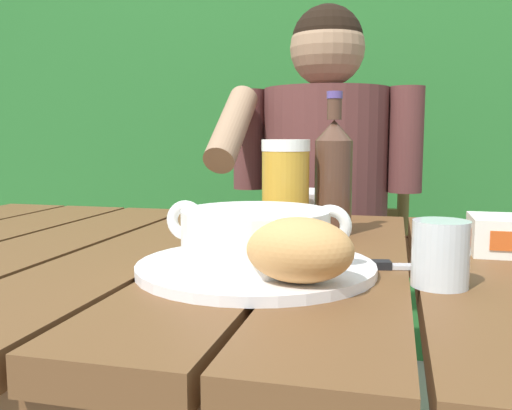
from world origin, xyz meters
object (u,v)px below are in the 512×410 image
at_px(person_eating, 322,204).
at_px(bread_roll, 299,250).
at_px(beer_bottle, 333,175).
at_px(beer_glass, 286,188).
at_px(serving_plate, 256,267).
at_px(soup_bowl, 256,235).
at_px(chair_near_diner, 331,275).
at_px(diner_bowl, 301,206).
at_px(table_knife, 388,266).
at_px(water_glass_small, 440,254).

distance_m(person_eating, bread_roll, 0.85).
distance_m(person_eating, beer_bottle, 0.49).
xyz_separation_m(person_eating, beer_glass, (0.00, -0.52, 0.09)).
bearing_deg(bread_roll, beer_bottle, 90.82).
relative_size(serving_plate, bread_roll, 2.33).
xyz_separation_m(person_eating, serving_plate, (0.02, -0.77, 0.01)).
relative_size(person_eating, beer_glass, 7.65).
bearing_deg(bread_roll, person_eating, 95.64).
distance_m(person_eating, beer_glass, 0.52).
distance_m(soup_bowl, bread_roll, 0.10).
height_order(chair_near_diner, diner_bowl, chair_near_diner).
bearing_deg(diner_bowl, beer_glass, -89.37).
height_order(soup_bowl, table_knife, soup_bowl).
xyz_separation_m(person_eating, table_knife, (0.17, -0.71, 0.01)).
bearing_deg(table_knife, chair_near_diner, 100.61).
height_order(serving_plate, soup_bowl, soup_bowl).
bearing_deg(diner_bowl, soup_bowl, -88.12).
bearing_deg(beer_glass, bread_roll, -76.53).
bearing_deg(beer_bottle, soup_bowl, -101.74).
relative_size(chair_near_diner, bread_roll, 8.26).
distance_m(chair_near_diner, serving_plate, 1.00).
bearing_deg(beer_glass, chair_near_diner, 90.15).
height_order(soup_bowl, diner_bowl, soup_bowl).
distance_m(water_glass_small, diner_bowl, 0.49).
xyz_separation_m(person_eating, diner_bowl, (0.00, -0.34, 0.04)).
bearing_deg(beer_bottle, chair_near_diner, 96.34).
height_order(bread_roll, beer_bottle, beer_bottle).
xyz_separation_m(person_eating, soup_bowl, (0.02, -0.77, 0.05)).
height_order(bread_roll, diner_bowl, bread_roll).
bearing_deg(beer_glass, soup_bowl, -87.24).
relative_size(bread_roll, beer_glass, 0.78).
bearing_deg(beer_bottle, table_knife, -67.96).
bearing_deg(bread_roll, water_glass_small, 23.59).
bearing_deg(water_glass_small, beer_glass, 130.39).
bearing_deg(water_glass_small, serving_plate, 176.30).
relative_size(person_eating, serving_plate, 4.19).
bearing_deg(beer_glass, diner_bowl, 90.63).
relative_size(serving_plate, diner_bowl, 2.03).
height_order(soup_bowl, water_glass_small, soup_bowl).
height_order(serving_plate, beer_bottle, beer_bottle).
distance_m(chair_near_diner, bread_roll, 1.09).
distance_m(person_eating, diner_bowl, 0.34).
bearing_deg(chair_near_diner, water_glass_small, -77.04).
height_order(beer_bottle, diner_bowl, beer_bottle).
distance_m(chair_near_diner, diner_bowl, 0.61).
distance_m(chair_near_diner, soup_bowl, 1.01).
xyz_separation_m(beer_bottle, table_knife, (0.10, -0.24, -0.10)).
bearing_deg(water_glass_small, diner_bowl, 117.29).
distance_m(chair_near_diner, water_glass_small, 1.05).
relative_size(beer_glass, table_knife, 1.01).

